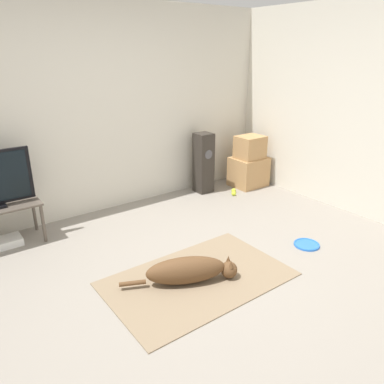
{
  "coord_description": "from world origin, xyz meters",
  "views": [
    {
      "loc": [
        -1.74,
        -2.28,
        1.97
      ],
      "look_at": [
        0.65,
        0.94,
        0.45
      ],
      "focal_mm": 35.0,
      "sensor_mm": 36.0,
      "label": 1
    }
  ],
  "objects_px": {
    "cardboard_box_upper": "(250,147)",
    "floor_speaker": "(203,163)",
    "tennis_ball_by_boxes": "(234,191)",
    "tennis_ball_near_speaker": "(234,193)",
    "dog": "(190,270)",
    "game_console": "(4,242)",
    "cardboard_box_lower": "(248,172)",
    "frisbee": "(307,244)"
  },
  "relations": [
    {
      "from": "cardboard_box_upper",
      "to": "floor_speaker",
      "type": "bearing_deg",
      "value": 162.12
    },
    {
      "from": "tennis_ball_by_boxes",
      "to": "tennis_ball_near_speaker",
      "type": "xyz_separation_m",
      "value": [
        -0.08,
        -0.09,
        0.0
      ]
    },
    {
      "from": "dog",
      "to": "floor_speaker",
      "type": "distance_m",
      "value": 2.38
    },
    {
      "from": "tennis_ball_near_speaker",
      "to": "game_console",
      "type": "distance_m",
      "value": 3.02
    },
    {
      "from": "cardboard_box_lower",
      "to": "game_console",
      "type": "relative_size",
      "value": 1.44
    },
    {
      "from": "cardboard_box_lower",
      "to": "frisbee",
      "type": "bearing_deg",
      "value": -115.77
    },
    {
      "from": "tennis_ball_by_boxes",
      "to": "tennis_ball_near_speaker",
      "type": "bearing_deg",
      "value": -132.04
    },
    {
      "from": "cardboard_box_lower",
      "to": "cardboard_box_upper",
      "type": "relative_size",
      "value": 1.29
    },
    {
      "from": "cardboard_box_lower",
      "to": "game_console",
      "type": "height_order",
      "value": "cardboard_box_lower"
    },
    {
      "from": "cardboard_box_upper",
      "to": "floor_speaker",
      "type": "distance_m",
      "value": 0.76
    },
    {
      "from": "dog",
      "to": "cardboard_box_lower",
      "type": "distance_m",
      "value": 2.77
    },
    {
      "from": "cardboard_box_lower",
      "to": "game_console",
      "type": "bearing_deg",
      "value": 177.3
    },
    {
      "from": "dog",
      "to": "frisbee",
      "type": "distance_m",
      "value": 1.44
    },
    {
      "from": "frisbee",
      "to": "dog",
      "type": "bearing_deg",
      "value": 172.23
    },
    {
      "from": "frisbee",
      "to": "game_console",
      "type": "distance_m",
      "value": 3.26
    },
    {
      "from": "cardboard_box_upper",
      "to": "game_console",
      "type": "height_order",
      "value": "cardboard_box_upper"
    },
    {
      "from": "cardboard_box_lower",
      "to": "tennis_ball_by_boxes",
      "type": "bearing_deg",
      "value": -164.32
    },
    {
      "from": "cardboard_box_lower",
      "to": "game_console",
      "type": "distance_m",
      "value": 3.48
    },
    {
      "from": "tennis_ball_near_speaker",
      "to": "dog",
      "type": "bearing_deg",
      "value": -142.62
    },
    {
      "from": "cardboard_box_upper",
      "to": "tennis_ball_near_speaker",
      "type": "distance_m",
      "value": 0.76
    },
    {
      "from": "cardboard_box_upper",
      "to": "game_console",
      "type": "bearing_deg",
      "value": 176.95
    },
    {
      "from": "tennis_ball_near_speaker",
      "to": "cardboard_box_upper",
      "type": "bearing_deg",
      "value": 21.34
    },
    {
      "from": "frisbee",
      "to": "cardboard_box_lower",
      "type": "bearing_deg",
      "value": 64.23
    },
    {
      "from": "frisbee",
      "to": "tennis_ball_by_boxes",
      "type": "bearing_deg",
      "value": 74.71
    },
    {
      "from": "cardboard_box_upper",
      "to": "tennis_ball_near_speaker",
      "type": "relative_size",
      "value": 5.98
    },
    {
      "from": "dog",
      "to": "tennis_ball_near_speaker",
      "type": "bearing_deg",
      "value": 37.38
    },
    {
      "from": "cardboard_box_lower",
      "to": "tennis_ball_by_boxes",
      "type": "xyz_separation_m",
      "value": [
        -0.4,
        -0.11,
        -0.19
      ]
    },
    {
      "from": "frisbee",
      "to": "cardboard_box_upper",
      "type": "xyz_separation_m",
      "value": [
        0.84,
        1.75,
        0.6
      ]
    },
    {
      "from": "tennis_ball_near_speaker",
      "to": "game_console",
      "type": "bearing_deg",
      "value": 173.04
    },
    {
      "from": "cardboard_box_lower",
      "to": "game_console",
      "type": "xyz_separation_m",
      "value": [
        -3.47,
        0.16,
        -0.18
      ]
    },
    {
      "from": "cardboard_box_lower",
      "to": "tennis_ball_near_speaker",
      "type": "height_order",
      "value": "cardboard_box_lower"
    },
    {
      "from": "cardboard_box_upper",
      "to": "floor_speaker",
      "type": "height_order",
      "value": "floor_speaker"
    },
    {
      "from": "cardboard_box_lower",
      "to": "cardboard_box_upper",
      "type": "xyz_separation_m",
      "value": [
        -0.02,
        -0.02,
        0.39
      ]
    },
    {
      "from": "cardboard_box_upper",
      "to": "game_console",
      "type": "distance_m",
      "value": 3.51
    },
    {
      "from": "cardboard_box_lower",
      "to": "floor_speaker",
      "type": "distance_m",
      "value": 0.78
    },
    {
      "from": "cardboard_box_lower",
      "to": "cardboard_box_upper",
      "type": "distance_m",
      "value": 0.39
    },
    {
      "from": "dog",
      "to": "tennis_ball_by_boxes",
      "type": "height_order",
      "value": "dog"
    },
    {
      "from": "dog",
      "to": "game_console",
      "type": "xyz_separation_m",
      "value": [
        -1.2,
        1.74,
        -0.09
      ]
    },
    {
      "from": "dog",
      "to": "frisbee",
      "type": "xyz_separation_m",
      "value": [
        1.42,
        -0.19,
        -0.12
      ]
    },
    {
      "from": "dog",
      "to": "tennis_ball_near_speaker",
      "type": "height_order",
      "value": "dog"
    },
    {
      "from": "game_console",
      "to": "dog",
      "type": "bearing_deg",
      "value": -55.43
    },
    {
      "from": "frisbee",
      "to": "game_console",
      "type": "relative_size",
      "value": 0.77
    }
  ]
}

